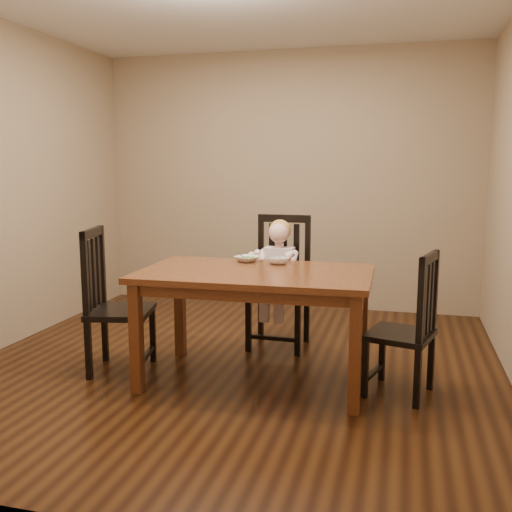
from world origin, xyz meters
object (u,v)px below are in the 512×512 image
(chair_left, at_px, (113,303))
(bowl_veg, at_px, (279,261))
(chair_child, at_px, (280,284))
(bowl_peas, at_px, (247,259))
(dining_table, at_px, (256,284))
(chair_right, at_px, (408,328))
(toddler, at_px, (279,269))

(chair_left, xyz_separation_m, bowl_veg, (1.17, 0.36, 0.31))
(chair_child, bearing_deg, bowl_peas, 74.80)
(dining_table, bearing_deg, chair_right, -0.13)
(chair_child, height_order, toddler, chair_child)
(bowl_peas, xyz_separation_m, bowl_veg, (0.25, -0.04, 0.00))
(chair_child, xyz_separation_m, bowl_veg, (0.11, -0.55, 0.29))
(chair_right, xyz_separation_m, toddler, (-1.04, 0.79, 0.20))
(chair_right, distance_m, toddler, 1.33)
(chair_child, relative_size, toddler, 2.01)
(chair_right, xyz_separation_m, bowl_veg, (-0.94, 0.30, 0.36))
(chair_right, bearing_deg, bowl_veg, 87.75)
(bowl_veg, bearing_deg, dining_table, -108.61)
(chair_child, relative_size, chair_right, 1.14)
(dining_table, distance_m, chair_left, 1.09)
(dining_table, xyz_separation_m, chair_child, (-0.01, 0.85, -0.18))
(toddler, distance_m, bowl_peas, 0.50)
(chair_child, distance_m, bowl_veg, 0.63)
(chair_child, height_order, chair_left, chair_child)
(chair_right, relative_size, bowl_veg, 6.21)
(chair_right, distance_m, bowl_peas, 1.29)
(chair_right, bearing_deg, toddler, 68.26)
(chair_child, relative_size, chair_left, 1.03)
(chair_left, xyz_separation_m, toddler, (1.06, 0.86, 0.16))
(chair_left, relative_size, toddler, 1.95)
(chair_left, distance_m, toddler, 1.37)
(chair_right, xyz_separation_m, bowl_peas, (-1.19, 0.34, 0.36))
(dining_table, relative_size, bowl_peas, 9.10)
(chair_right, bearing_deg, chair_child, 66.34)
(chair_child, height_order, bowl_veg, chair_child)
(toddler, relative_size, bowl_peas, 3.10)
(chair_left, bearing_deg, bowl_peas, 101.19)
(chair_right, height_order, toddler, chair_right)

